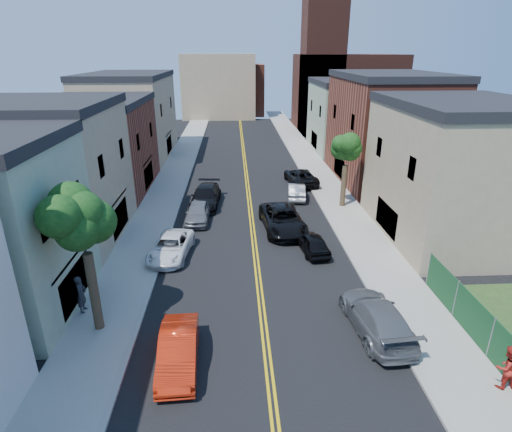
{
  "coord_description": "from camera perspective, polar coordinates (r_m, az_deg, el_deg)",
  "views": [
    {
      "loc": [
        -1.29,
        -2.85,
        12.49
      ],
      "look_at": [
        0.13,
        23.33,
        2.0
      ],
      "focal_mm": 29.02,
      "sensor_mm": 36.0,
      "label": 1
    }
  ],
  "objects": [
    {
      "name": "sidewalk_left",
      "position": [
        45.1,
        -11.47,
        5.38
      ],
      "size": [
        3.2,
        100.0,
        0.15
      ],
      "primitive_type": "cube",
      "color": "gray",
      "rests_on": "ground"
    },
    {
      "name": "sidewalk_right",
      "position": [
        45.55,
        8.69,
        5.73
      ],
      "size": [
        3.2,
        100.0,
        0.15
      ],
      "primitive_type": "cube",
      "color": "gray",
      "rests_on": "ground"
    },
    {
      "name": "curb_left",
      "position": [
        44.88,
        -9.25,
        5.45
      ],
      "size": [
        0.3,
        100.0,
        0.15
      ],
      "primitive_type": "cube",
      "color": "gray",
      "rests_on": "ground"
    },
    {
      "name": "curb_right",
      "position": [
        45.23,
        6.51,
        5.73
      ],
      "size": [
        0.3,
        100.0,
        0.15
      ],
      "primitive_type": "cube",
      "color": "gray",
      "rests_on": "ground"
    },
    {
      "name": "bldg_left_tan_near",
      "position": [
        31.64,
        -26.77,
        4.81
      ],
      "size": [
        9.0,
        10.0,
        9.0
      ],
      "primitive_type": "cube",
      "color": "#998466",
      "rests_on": "ground"
    },
    {
      "name": "bldg_left_brick",
      "position": [
        41.75,
        -21.01,
        8.64
      ],
      "size": [
        9.0,
        12.0,
        8.0
      ],
      "primitive_type": "cube",
      "color": "brown",
      "rests_on": "ground"
    },
    {
      "name": "bldg_left_tan_far",
      "position": [
        54.91,
        -16.89,
        12.79
      ],
      "size": [
        9.0,
        16.0,
        9.5
      ],
      "primitive_type": "cube",
      "color": "#998466",
      "rests_on": "ground"
    },
    {
      "name": "bldg_right_tan",
      "position": [
        31.91,
        25.75,
        5.12
      ],
      "size": [
        9.0,
        12.0,
        9.0
      ],
      "primitive_type": "cube",
      "color": "#998466",
      "rests_on": "ground"
    },
    {
      "name": "bldg_right_brick",
      "position": [
        44.26,
        17.49,
        11.08
      ],
      "size": [
        9.0,
        14.0,
        10.0
      ],
      "primitive_type": "cube",
      "color": "brown",
      "rests_on": "ground"
    },
    {
      "name": "bldg_right_palegrn",
      "position": [
        57.54,
        12.67,
        13.06
      ],
      "size": [
        9.0,
        12.0,
        8.5
      ],
      "primitive_type": "cube",
      "color": "gray",
      "rests_on": "ground"
    },
    {
      "name": "church",
      "position": [
        72.3,
        11.53,
        17.23
      ],
      "size": [
        16.2,
        14.2,
        22.6
      ],
      "color": "#4C2319",
      "rests_on": "ground"
    },
    {
      "name": "backdrop_left",
      "position": [
        85.14,
        -5.16,
        17.34
      ],
      "size": [
        14.0,
        8.0,
        12.0
      ],
      "primitive_type": "cube",
      "color": "#998466",
      "rests_on": "ground"
    },
    {
      "name": "backdrop_center",
      "position": [
        89.18,
        -2.37,
        16.96
      ],
      "size": [
        10.0,
        8.0,
        10.0
      ],
      "primitive_type": "cube",
      "color": "brown",
      "rests_on": "ground"
    },
    {
      "name": "tree_left_mid",
      "position": [
        19.04,
        -23.19,
        1.92
      ],
      "size": [
        5.2,
        5.2,
        9.29
      ],
      "color": "#3E311F",
      "rests_on": "sidewalk_left"
    },
    {
      "name": "tree_right_far",
      "position": [
        34.78,
        12.5,
        10.13
      ],
      "size": [
        4.4,
        4.4,
        8.03
      ],
      "color": "#3E311F",
      "rests_on": "sidewalk_right"
    },
    {
      "name": "red_sedan",
      "position": [
        18.63,
        -10.65,
        -17.73
      ],
      "size": [
        1.78,
        4.58,
        1.49
      ],
      "primitive_type": "imported",
      "rotation": [
        0.0,
        0.0,
        0.05
      ],
      "color": "red",
      "rests_on": "ground"
    },
    {
      "name": "white_pickup",
      "position": [
        27.43,
        -11.65,
        -4.17
      ],
      "size": [
        2.88,
        5.19,
        1.37
      ],
      "primitive_type": "imported",
      "rotation": [
        0.0,
        0.0,
        -0.13
      ],
      "color": "white",
      "rests_on": "ground"
    },
    {
      "name": "grey_car_left",
      "position": [
        32.63,
        -8.0,
        0.5
      ],
      "size": [
        1.94,
        4.47,
        1.5
      ],
      "primitive_type": "imported",
      "rotation": [
        0.0,
        0.0,
        -0.04
      ],
      "color": "slate",
      "rests_on": "ground"
    },
    {
      "name": "black_car_left",
      "position": [
        35.94,
        -6.95,
        2.7
      ],
      "size": [
        2.73,
        5.84,
        1.65
      ],
      "primitive_type": "imported",
      "rotation": [
        0.0,
        0.0,
        -0.07
      ],
      "color": "black",
      "rests_on": "ground"
    },
    {
      "name": "grey_car_right",
      "position": [
        20.91,
        16.3,
        -13.18
      ],
      "size": [
        2.7,
        5.69,
        1.6
      ],
      "primitive_type": "imported",
      "rotation": [
        0.0,
        0.0,
        3.23
      ],
      "color": "#595D61",
      "rests_on": "ground"
    },
    {
      "name": "black_car_right",
      "position": [
        27.72,
        7.79,
        -3.68
      ],
      "size": [
        2.07,
        4.05,
        1.32
      ],
      "primitive_type": "imported",
      "rotation": [
        0.0,
        0.0,
        3.28
      ],
      "color": "black",
      "rests_on": "ground"
    },
    {
      "name": "silver_car_right",
      "position": [
        37.71,
        5.59,
        3.46
      ],
      "size": [
        1.92,
        4.33,
        1.38
      ],
      "primitive_type": "imported",
      "rotation": [
        0.0,
        0.0,
        3.03
      ],
      "color": "#9D9FA4",
      "rests_on": "ground"
    },
    {
      "name": "dark_car_right_far",
      "position": [
        41.85,
        6.18,
        5.42
      ],
      "size": [
        3.11,
        5.8,
        1.55
      ],
      "primitive_type": "imported",
      "rotation": [
        0.0,
        0.0,
        3.24
      ],
      "color": "black",
      "rests_on": "ground"
    },
    {
      "name": "black_suv_lane",
      "position": [
        30.77,
        3.69,
        -0.46
      ],
      "size": [
        3.39,
        6.41,
        1.72
      ],
      "primitive_type": "imported",
      "rotation": [
        0.0,
        0.0,
        0.09
      ],
      "color": "black",
      "rests_on": "ground"
    },
    {
      "name": "pedestrian_left",
      "position": [
        22.88,
        -22.96,
        -9.88
      ],
      "size": [
        0.49,
        0.73,
        1.98
      ],
      "primitive_type": "imported",
      "rotation": [
        0.0,
        0.0,
        1.59
      ],
      "color": "#282930",
      "rests_on": "sidewalk_left"
    },
    {
      "name": "pedestrian_right",
      "position": [
        19.63,
        31.24,
        -17.39
      ],
      "size": [
        0.98,
        0.79,
        1.88
      ],
      "primitive_type": "imported",
      "rotation": [
        0.0,
        0.0,
        3.23
      ],
      "color": "#B2221B",
      "rests_on": "sidewalk_right"
    }
  ]
}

